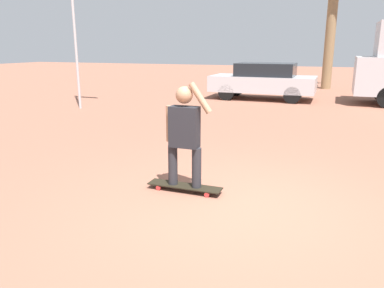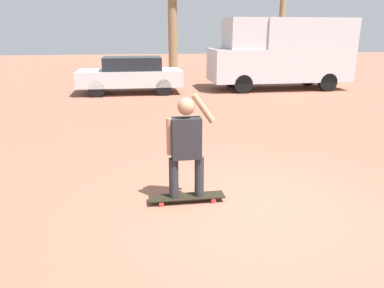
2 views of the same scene
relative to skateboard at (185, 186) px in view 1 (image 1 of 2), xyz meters
name	(u,v)px [view 1 (image 1 of 2)]	position (x,y,z in m)	size (l,w,h in m)	color
ground_plane	(232,207)	(0.83, -0.32, -0.08)	(80.00, 80.00, 0.00)	#935B47
skateboard	(185,186)	(0.00, 0.00, 0.00)	(1.14, 0.26, 0.09)	black
person_skateboarder	(184,130)	(0.00, 0.00, 0.86)	(0.70, 0.25, 1.56)	#28282D
parked_car_silver	(263,80)	(-0.83, 10.72, 0.71)	(4.23, 1.86, 1.49)	black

